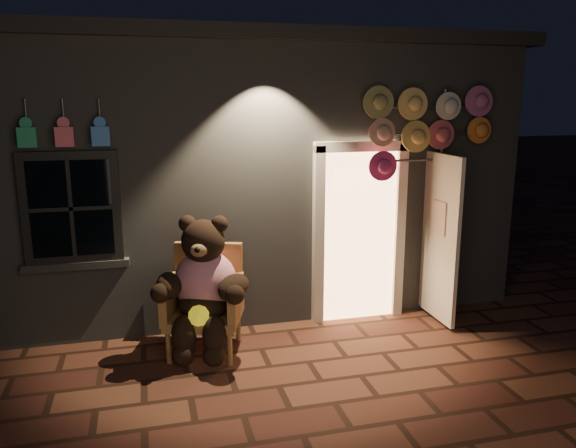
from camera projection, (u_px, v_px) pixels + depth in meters
name	position (u px, v px, depth m)	size (l,w,h in m)	color
ground	(279.00, 386.00, 5.35)	(60.00, 60.00, 0.00)	brown
shop_building	(219.00, 160.00, 8.73)	(7.30, 5.95, 3.51)	slate
wicker_armchair	(206.00, 299.00, 6.05)	(0.94, 0.90, 1.14)	#B08844
teddy_bear	(204.00, 286.00, 5.86)	(1.02, 0.94, 1.47)	#BA133D
hat_rack	(425.00, 127.00, 6.53)	(1.59, 0.22, 2.81)	#59595E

